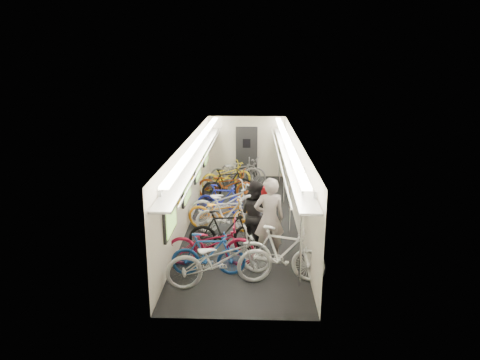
# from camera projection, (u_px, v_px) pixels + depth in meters

# --- Properties ---
(train_car_shell) EXTENTS (10.00, 10.00, 10.00)m
(train_car_shell) POSITION_uv_depth(u_px,v_px,m) (231.00, 158.00, 12.63)
(train_car_shell) COLOR black
(train_car_shell) RESTS_ON ground
(bicycle_0) EXTENTS (2.29, 1.27, 1.14)m
(bicycle_0) POSITION_uv_depth(u_px,v_px,m) (220.00, 260.00, 8.56)
(bicycle_0) COLOR #A09FA3
(bicycle_0) RESTS_ON ground
(bicycle_1) EXTENTS (1.60, 0.51, 0.95)m
(bicycle_1) POSITION_uv_depth(u_px,v_px,m) (208.00, 254.00, 9.02)
(bicycle_1) COLOR navy
(bicycle_1) RESTS_ON ground
(bicycle_2) EXTENTS (1.97, 0.69, 1.03)m
(bicycle_2) POSITION_uv_depth(u_px,v_px,m) (211.00, 244.00, 9.46)
(bicycle_2) COLOR maroon
(bicycle_2) RESTS_ON ground
(bicycle_3) EXTENTS (1.79, 0.70, 1.05)m
(bicycle_3) POSITION_uv_depth(u_px,v_px,m) (225.00, 231.00, 10.17)
(bicycle_3) COLOR black
(bicycle_3) RESTS_ON ground
(bicycle_4) EXTENTS (1.98, 1.02, 0.99)m
(bicycle_4) POSITION_uv_depth(u_px,v_px,m) (222.00, 212.00, 11.49)
(bicycle_4) COLOR orange
(bicycle_4) RESTS_ON ground
(bicycle_5) EXTENTS (1.70, 0.63, 1.00)m
(bicycle_5) POSITION_uv_depth(u_px,v_px,m) (227.00, 215.00, 11.32)
(bicycle_5) COLOR white
(bicycle_5) RESTS_ON ground
(bicycle_6) EXTENTS (2.29, 1.53, 1.14)m
(bicycle_6) POSITION_uv_depth(u_px,v_px,m) (225.00, 203.00, 12.07)
(bicycle_6) COLOR silver
(bicycle_6) RESTS_ON ground
(bicycle_7) EXTENTS (1.57, 0.56, 0.93)m
(bicycle_7) POSITION_uv_depth(u_px,v_px,m) (222.00, 200.00, 12.69)
(bicycle_7) COLOR #1B23A2
(bicycle_7) RESTS_ON ground
(bicycle_8) EXTENTS (2.16, 1.22, 1.08)m
(bicycle_8) POSITION_uv_depth(u_px,v_px,m) (227.00, 185.00, 13.98)
(bicycle_8) COLOR maroon
(bicycle_8) RESTS_ON ground
(bicycle_9) EXTENTS (1.83, 1.12, 1.07)m
(bicycle_9) POSITION_uv_depth(u_px,v_px,m) (228.00, 184.00, 14.08)
(bicycle_9) COLOR black
(bicycle_9) RESTS_ON ground
(bicycle_10) EXTENTS (2.00, 1.40, 1.00)m
(bicycle_10) POSITION_uv_depth(u_px,v_px,m) (226.00, 176.00, 15.26)
(bicycle_10) COLOR gold
(bicycle_10) RESTS_ON ground
(bicycle_11) EXTENTS (1.94, 1.08, 1.12)m
(bicycle_11) POSITION_uv_depth(u_px,v_px,m) (282.00, 253.00, 8.89)
(bicycle_11) COLOR white
(bicycle_11) RESTS_ON ground
(bicycle_12) EXTENTS (1.90, 0.69, 0.99)m
(bicycle_12) POSITION_uv_depth(u_px,v_px,m) (236.00, 171.00, 15.88)
(bicycle_12) COLOR slate
(bicycle_12) RESTS_ON ground
(bicycle_14) EXTENTS (1.99, 1.39, 0.99)m
(bicycle_14) POSITION_uv_depth(u_px,v_px,m) (243.00, 170.00, 16.17)
(bicycle_14) COLOR slate
(bicycle_14) RESTS_ON ground
(passenger_near) EXTENTS (0.77, 0.58, 1.93)m
(passenger_near) POSITION_uv_depth(u_px,v_px,m) (269.00, 219.00, 9.69)
(passenger_near) COLOR gray
(passenger_near) RESTS_ON ground
(passenger_mid) EXTENTS (1.03, 1.03, 1.69)m
(passenger_mid) POSITION_uv_depth(u_px,v_px,m) (255.00, 214.00, 10.34)
(passenger_mid) COLOR black
(passenger_mid) RESTS_ON ground
(backpack) EXTENTS (0.28, 0.19, 0.38)m
(backpack) POSITION_uv_depth(u_px,v_px,m) (263.00, 194.00, 10.43)
(backpack) COLOR red
(backpack) RESTS_ON passenger_near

